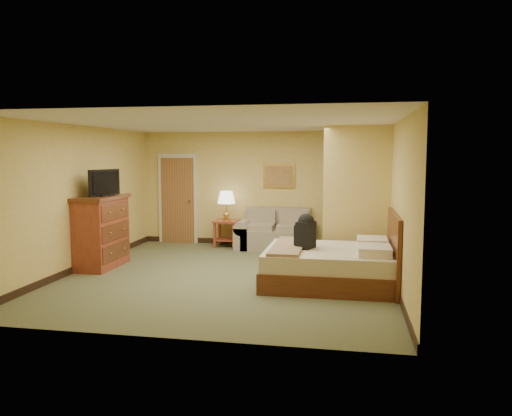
% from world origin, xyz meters
% --- Properties ---
extents(floor, '(6.00, 6.00, 0.00)m').
position_xyz_m(floor, '(0.00, 0.00, 0.00)').
color(floor, '#565A3A').
rests_on(floor, ground).
extents(ceiling, '(6.00, 6.00, 0.00)m').
position_xyz_m(ceiling, '(0.00, 0.00, 2.60)').
color(ceiling, white).
rests_on(ceiling, back_wall).
extents(back_wall, '(5.50, 0.02, 2.60)m').
position_xyz_m(back_wall, '(0.00, 3.00, 1.30)').
color(back_wall, '#D3B65A').
rests_on(back_wall, floor).
extents(left_wall, '(0.02, 6.00, 2.60)m').
position_xyz_m(left_wall, '(-2.75, 0.00, 1.30)').
color(left_wall, '#D3B65A').
rests_on(left_wall, floor).
extents(right_wall, '(0.02, 6.00, 2.60)m').
position_xyz_m(right_wall, '(2.75, 0.00, 1.30)').
color(right_wall, '#D3B65A').
rests_on(right_wall, floor).
extents(partition, '(1.20, 0.15, 2.60)m').
position_xyz_m(partition, '(2.15, 0.93, 1.30)').
color(partition, '#D3B65A').
rests_on(partition, floor).
extents(door, '(0.94, 0.16, 2.10)m').
position_xyz_m(door, '(-1.95, 2.96, 1.03)').
color(door, beige).
rests_on(door, floor).
extents(baseboard, '(5.50, 0.02, 0.12)m').
position_xyz_m(baseboard, '(0.00, 2.99, 0.06)').
color(baseboard, black).
rests_on(baseboard, floor).
extents(loveseat, '(1.77, 0.82, 0.89)m').
position_xyz_m(loveseat, '(0.45, 2.57, 0.29)').
color(loveseat, gray).
rests_on(loveseat, floor).
extents(side_table, '(0.55, 0.55, 0.60)m').
position_xyz_m(side_table, '(-0.70, 2.65, 0.40)').
color(side_table, maroon).
rests_on(side_table, floor).
extents(table_lamp, '(0.40, 0.40, 0.66)m').
position_xyz_m(table_lamp, '(-0.70, 2.65, 1.10)').
color(table_lamp, '#B99344').
rests_on(table_lamp, side_table).
extents(coffee_table, '(0.81, 0.81, 0.43)m').
position_xyz_m(coffee_table, '(1.01, 1.24, 0.31)').
color(coffee_table, maroon).
rests_on(coffee_table, floor).
extents(wall_picture, '(0.72, 0.04, 0.56)m').
position_xyz_m(wall_picture, '(0.45, 2.97, 1.60)').
color(wall_picture, '#B78E3F').
rests_on(wall_picture, back_wall).
extents(dresser, '(0.65, 1.24, 1.33)m').
position_xyz_m(dresser, '(-2.48, 0.21, 0.67)').
color(dresser, maroon).
rests_on(dresser, floor).
extents(tv, '(0.27, 0.79, 0.48)m').
position_xyz_m(tv, '(-2.38, 0.21, 1.56)').
color(tv, black).
rests_on(tv, dresser).
extents(bed, '(2.14, 1.81, 1.17)m').
position_xyz_m(bed, '(1.81, -0.27, 0.32)').
color(bed, '#4E2312').
rests_on(bed, floor).
extents(backpack, '(0.32, 0.38, 0.56)m').
position_xyz_m(backpack, '(1.34, -0.28, 0.87)').
color(backpack, black).
rests_on(backpack, bed).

